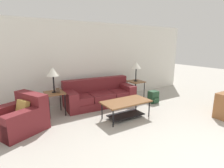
# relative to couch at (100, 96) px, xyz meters

# --- Properties ---
(wall_back) EXTENTS (8.41, 0.06, 2.60)m
(wall_back) POSITION_rel_couch_xyz_m (0.08, 0.63, 1.00)
(wall_back) COLOR silver
(wall_back) RESTS_ON ground_plane
(couch) EXTENTS (2.24, 1.02, 0.82)m
(couch) POSITION_rel_couch_xyz_m (0.00, 0.00, 0.00)
(couch) COLOR maroon
(couch) RESTS_ON ground_plane
(armchair) EXTENTS (1.26, 1.25, 0.80)m
(armchair) POSITION_rel_couch_xyz_m (-2.30, -0.58, -0.01)
(armchair) COLOR maroon
(armchair) RESTS_ON ground_plane
(coffee_table) EXTENTS (1.25, 0.66, 0.46)m
(coffee_table) POSITION_rel_couch_xyz_m (0.10, -1.28, 0.05)
(coffee_table) COLOR brown
(coffee_table) RESTS_ON ground_plane
(side_table_left) EXTENTS (0.49, 0.54, 0.63)m
(side_table_left) POSITION_rel_couch_xyz_m (-1.41, -0.08, 0.27)
(side_table_left) COLOR brown
(side_table_left) RESTS_ON ground_plane
(side_table_right) EXTENTS (0.49, 0.54, 0.63)m
(side_table_right) POSITION_rel_couch_xyz_m (1.40, -0.08, 0.27)
(side_table_right) COLOR brown
(side_table_right) RESTS_ON ground_plane
(table_lamp_left) EXTENTS (0.34, 0.34, 0.67)m
(table_lamp_left) POSITION_rel_couch_xyz_m (-1.41, -0.08, 0.88)
(table_lamp_left) COLOR black
(table_lamp_left) RESTS_ON side_table_left
(table_lamp_right) EXTENTS (0.34, 0.34, 0.67)m
(table_lamp_right) POSITION_rel_couch_xyz_m (1.40, -0.08, 0.88)
(table_lamp_right) COLOR black
(table_lamp_right) RESTS_ON side_table_right
(backpack) EXTENTS (0.30, 0.32, 0.40)m
(backpack) POSITION_rel_couch_xyz_m (1.60, -0.77, -0.10)
(backpack) COLOR #23472D
(backpack) RESTS_ON ground_plane
(picture_frame) EXTENTS (0.10, 0.04, 0.13)m
(picture_frame) POSITION_rel_couch_xyz_m (-1.33, -0.16, 0.40)
(picture_frame) COLOR #4C3828
(picture_frame) RESTS_ON side_table_left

